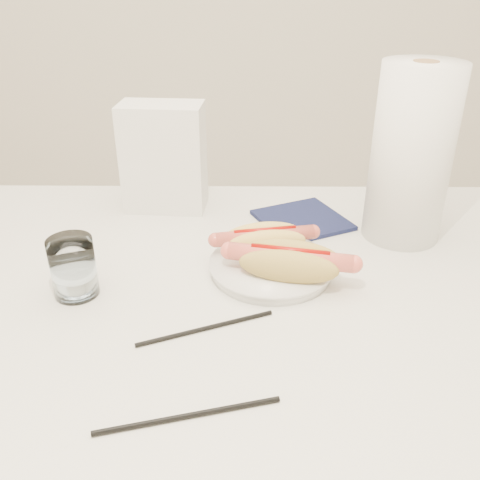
{
  "coord_description": "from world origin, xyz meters",
  "views": [
    {
      "loc": [
        0.07,
        -0.69,
        1.2
      ],
      "look_at": [
        0.07,
        0.02,
        0.82
      ],
      "focal_mm": 39.37,
      "sensor_mm": 36.0,
      "label": 1
    }
  ],
  "objects_px": {
    "hotdog_right": "(290,262)",
    "paper_towel_roll": "(411,155)",
    "plate": "(271,268)",
    "hotdog_left": "(265,240)",
    "napkin_box": "(164,158)",
    "table": "(199,315)",
    "water_glass": "(73,267)"
  },
  "relations": [
    {
      "from": "paper_towel_roll",
      "to": "napkin_box",
      "type": "bearing_deg",
      "value": 165.03
    },
    {
      "from": "hotdog_right",
      "to": "paper_towel_roll",
      "type": "height_order",
      "value": "paper_towel_roll"
    },
    {
      "from": "water_glass",
      "to": "paper_towel_roll",
      "type": "xyz_separation_m",
      "value": [
        0.54,
        0.2,
        0.11
      ]
    },
    {
      "from": "plate",
      "to": "napkin_box",
      "type": "height_order",
      "value": "napkin_box"
    },
    {
      "from": "napkin_box",
      "to": "water_glass",
      "type": "bearing_deg",
      "value": -102.53
    },
    {
      "from": "plate",
      "to": "paper_towel_roll",
      "type": "height_order",
      "value": "paper_towel_roll"
    },
    {
      "from": "hotdog_left",
      "to": "paper_towel_roll",
      "type": "xyz_separation_m",
      "value": [
        0.25,
        0.09,
        0.12
      ]
    },
    {
      "from": "plate",
      "to": "paper_towel_roll",
      "type": "distance_m",
      "value": 0.31
    },
    {
      "from": "hotdog_left",
      "to": "water_glass",
      "type": "xyz_separation_m",
      "value": [
        -0.29,
        -0.11,
        0.01
      ]
    },
    {
      "from": "table",
      "to": "napkin_box",
      "type": "height_order",
      "value": "napkin_box"
    },
    {
      "from": "table",
      "to": "napkin_box",
      "type": "bearing_deg",
      "value": 106.56
    },
    {
      "from": "water_glass",
      "to": "paper_towel_roll",
      "type": "relative_size",
      "value": 0.3
    },
    {
      "from": "hotdog_left",
      "to": "paper_towel_roll",
      "type": "bearing_deg",
      "value": 9.39
    },
    {
      "from": "table",
      "to": "plate",
      "type": "bearing_deg",
      "value": 17.19
    },
    {
      "from": "plate",
      "to": "hotdog_left",
      "type": "xyz_separation_m",
      "value": [
        -0.01,
        0.04,
        0.03
      ]
    },
    {
      "from": "napkin_box",
      "to": "paper_towel_roll",
      "type": "relative_size",
      "value": 0.69
    },
    {
      "from": "hotdog_left",
      "to": "paper_towel_roll",
      "type": "distance_m",
      "value": 0.29
    },
    {
      "from": "napkin_box",
      "to": "table",
      "type": "bearing_deg",
      "value": -69.37
    },
    {
      "from": "table",
      "to": "hotdog_right",
      "type": "height_order",
      "value": "hotdog_right"
    },
    {
      "from": "plate",
      "to": "paper_towel_roll",
      "type": "bearing_deg",
      "value": 29.34
    },
    {
      "from": "hotdog_right",
      "to": "water_glass",
      "type": "xyz_separation_m",
      "value": [
        -0.32,
        -0.03,
        0.01
      ]
    },
    {
      "from": "water_glass",
      "to": "paper_towel_roll",
      "type": "height_order",
      "value": "paper_towel_roll"
    },
    {
      "from": "table",
      "to": "plate",
      "type": "distance_m",
      "value": 0.14
    },
    {
      "from": "hotdog_right",
      "to": "plate",
      "type": "bearing_deg",
      "value": 139.29
    },
    {
      "from": "plate",
      "to": "water_glass",
      "type": "xyz_separation_m",
      "value": [
        -0.3,
        -0.06,
        0.04
      ]
    },
    {
      "from": "plate",
      "to": "water_glass",
      "type": "distance_m",
      "value": 0.31
    },
    {
      "from": "plate",
      "to": "hotdog_left",
      "type": "height_order",
      "value": "hotdog_left"
    },
    {
      "from": "plate",
      "to": "hotdog_left",
      "type": "bearing_deg",
      "value": 102.31
    },
    {
      "from": "hotdog_left",
      "to": "hotdog_right",
      "type": "distance_m",
      "value": 0.09
    },
    {
      "from": "hotdog_left",
      "to": "paper_towel_roll",
      "type": "relative_size",
      "value": 0.54
    },
    {
      "from": "table",
      "to": "paper_towel_roll",
      "type": "xyz_separation_m",
      "value": [
        0.36,
        0.17,
        0.21
      ]
    },
    {
      "from": "water_glass",
      "to": "napkin_box",
      "type": "xyz_separation_m",
      "value": [
        0.09,
        0.32,
        0.06
      ]
    }
  ]
}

